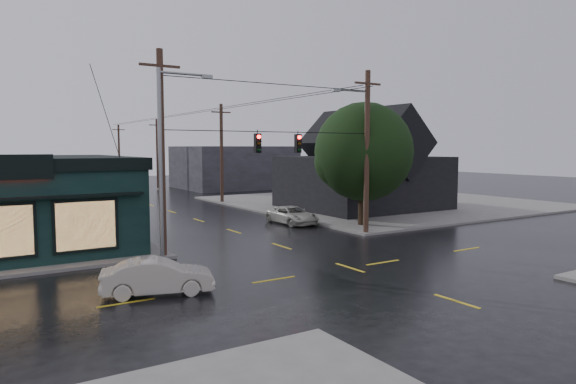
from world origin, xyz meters
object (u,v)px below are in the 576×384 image
corner_tree (364,152)px  utility_pole_nw (164,258)px  sedan_cream (158,277)px  suv_silver (292,215)px  utility_pole_ne (366,234)px

corner_tree → utility_pole_nw: (-14.92, -2.55, -5.14)m
sedan_cream → corner_tree: bearing=-47.1°
sedan_cream → suv_silver: (13.67, 12.24, -0.04)m
sedan_cream → utility_pole_nw: bearing=-3.9°
corner_tree → utility_pole_ne: size_ratio=0.83×
utility_pole_nw → utility_pole_ne: bearing=0.0°
utility_pole_ne → sedan_cream: bearing=-158.3°
sedan_cream → suv_silver: bearing=-31.9°
utility_pole_nw → corner_tree: bearing=9.7°
corner_tree → utility_pole_ne: 6.05m
utility_pole_ne → utility_pole_nw: bearing=180.0°
utility_pole_nw → utility_pole_ne: same height
utility_pole_nw → sedan_cream: utility_pole_nw is taller
corner_tree → suv_silver: 6.76m
sedan_cream → suv_silver: sedan_cream is taller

